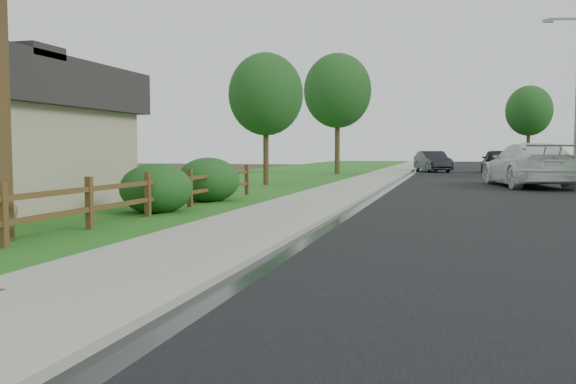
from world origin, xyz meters
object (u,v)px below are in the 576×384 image
(dark_car_mid, at_px, (497,161))
(white_suv, at_px, (528,165))
(ranch_fence, at_px, (121,196))
(streetlight, at_px, (574,87))

(dark_car_mid, bearing_deg, white_suv, 91.21)
(dark_car_mid, bearing_deg, ranch_fence, 73.63)
(white_suv, distance_m, streetlight, 10.67)
(white_suv, relative_size, streetlight, 0.71)
(ranch_fence, height_order, streetlight, streetlight)
(dark_car_mid, height_order, streetlight, streetlight)
(white_suv, height_order, dark_car_mid, white_suv)
(dark_car_mid, xyz_separation_m, streetlight, (3.55, -6.83, 4.30))
(dark_car_mid, distance_m, streetlight, 8.82)
(streetlight, bearing_deg, ranch_fence, -117.68)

